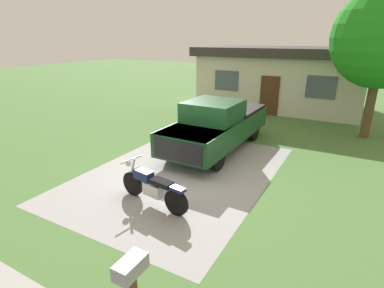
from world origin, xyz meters
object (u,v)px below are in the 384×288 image
Objects in this scene: shade_tree at (383,38)px; pickup_truck at (218,124)px; mailbox at (131,277)px; neighbor_house at (282,77)px; motorcycle at (153,187)px.

pickup_truck is at bearing -138.89° from shade_tree.
neighbor_house is at bearing 96.84° from mailbox.
pickup_truck is (-0.29, 4.57, 0.48)m from motorcycle.
motorcycle is at bearing 121.96° from mailbox.
motorcycle is 0.37× the size of shade_tree.
motorcycle is 10.58m from shade_tree.
shade_tree is 6.80m from neighbor_house.
motorcycle is at bearing -89.69° from neighbor_house.
pickup_truck reaches higher than motorcycle.
shade_tree is at bearing 41.11° from pickup_truck.
shade_tree reaches higher than motorcycle.
neighbor_house is at bearing 136.73° from shade_tree.
shade_tree is (4.62, 8.85, 3.51)m from motorcycle.
mailbox reaches higher than motorcycle.
shade_tree is (4.91, 4.28, 3.03)m from pickup_truck.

